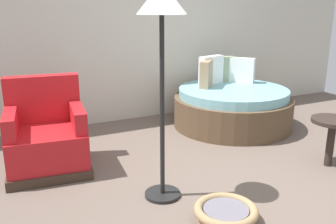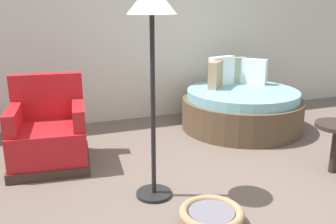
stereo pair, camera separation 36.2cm
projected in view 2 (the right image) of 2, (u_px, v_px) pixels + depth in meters
The scene contains 6 objects.
ground_plane at pixel (222, 189), 3.44m from camera, with size 8.00×8.00×0.02m, color #66564C.
back_wall at pixel (143, 25), 5.29m from camera, with size 8.00×0.12×2.74m, color beige.
round_daybed at pixel (241, 108), 5.07m from camera, with size 1.64×1.64×0.95m.
red_armchair at pixel (49, 134), 3.89m from camera, with size 0.88×0.88×0.94m.
pet_basket at pixel (211, 216), 2.85m from camera, with size 0.51×0.51×0.13m.
floor_lamp at pixel (152, 21), 2.87m from camera, with size 0.40×0.40×1.82m.
Camera 2 is at (-1.56, -2.73, 1.64)m, focal length 39.13 mm.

